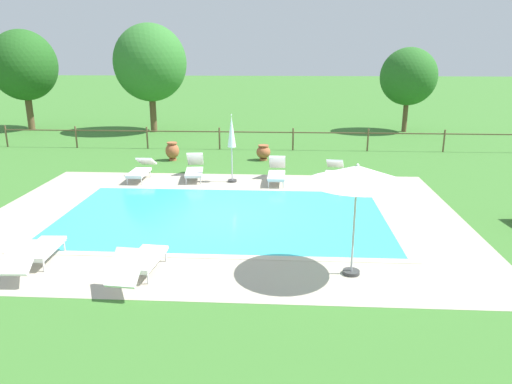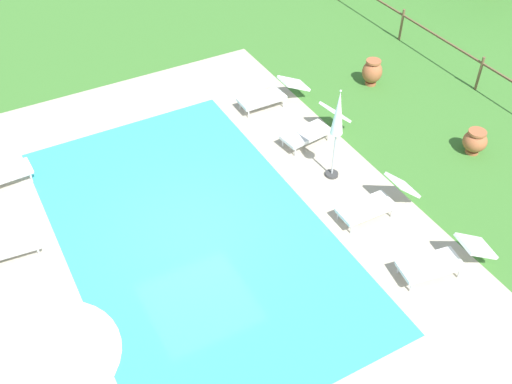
# 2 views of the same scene
# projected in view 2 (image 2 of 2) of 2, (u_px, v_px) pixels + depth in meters

# --- Properties ---
(ground_plane) EXTENTS (160.00, 160.00, 0.00)m
(ground_plane) POSITION_uv_depth(u_px,v_px,m) (192.00, 232.00, 13.29)
(ground_plane) COLOR #3D752D
(pool_deck_paving) EXTENTS (13.57, 9.78, 0.01)m
(pool_deck_paving) POSITION_uv_depth(u_px,v_px,m) (192.00, 232.00, 13.28)
(pool_deck_paving) COLOR #B2A893
(pool_deck_paving) RESTS_ON ground
(swimming_pool_water) EXTENTS (9.17, 5.38, 0.01)m
(swimming_pool_water) POSITION_uv_depth(u_px,v_px,m) (192.00, 232.00, 13.28)
(swimming_pool_water) COLOR #38C6D1
(swimming_pool_water) RESTS_ON ground
(pool_coping_rim) EXTENTS (9.65, 5.86, 0.01)m
(pool_coping_rim) POSITION_uv_depth(u_px,v_px,m) (192.00, 232.00, 13.28)
(pool_coping_rim) COLOR #C0B59F
(pool_coping_rim) RESTS_ON ground
(sun_lounger_north_near_steps) EXTENTS (0.94, 2.13, 0.74)m
(sun_lounger_north_near_steps) POSITION_uv_depth(u_px,v_px,m) (444.00, 260.00, 12.20)
(sun_lounger_north_near_steps) COLOR white
(sun_lounger_north_near_steps) RESTS_ON ground
(sun_lounger_north_mid) EXTENTS (0.84, 2.02, 0.89)m
(sun_lounger_north_mid) POSITION_uv_depth(u_px,v_px,m) (315.00, 128.00, 15.58)
(sun_lounger_north_mid) COLOR white
(sun_lounger_north_mid) RESTS_ON ground
(sun_lounger_north_far) EXTENTS (0.62, 1.97, 0.88)m
(sun_lounger_north_far) POSITION_uv_depth(u_px,v_px,m) (377.00, 202.00, 13.47)
(sun_lounger_north_far) COLOR white
(sun_lounger_north_far) RESTS_ON ground
(sun_lounger_south_near_corner) EXTENTS (0.61, 2.07, 0.71)m
(sun_lounger_south_near_corner) POSITION_uv_depth(u_px,v_px,m) (271.00, 94.00, 16.81)
(sun_lounger_south_near_corner) COLOR white
(sun_lounger_south_near_corner) RESTS_ON ground
(patio_umbrella_open_foreground) EXTENTS (2.04, 2.04, 2.41)m
(patio_umbrella_open_foreground) POSITION_uv_depth(u_px,v_px,m) (47.00, 351.00, 8.49)
(patio_umbrella_open_foreground) COLOR #383838
(patio_umbrella_open_foreground) RESTS_ON ground
(patio_umbrella_closed_row_west) EXTENTS (0.32, 0.32, 2.44)m
(patio_umbrella_closed_row_west) POSITION_uv_depth(u_px,v_px,m) (338.00, 119.00, 13.62)
(patio_umbrella_closed_row_west) COLOR #383838
(patio_umbrella_closed_row_west) RESTS_ON ground
(terracotta_urn_near_fence) EXTENTS (0.61, 0.61, 0.66)m
(terracotta_urn_near_fence) POSITION_uv_depth(u_px,v_px,m) (475.00, 141.00, 15.18)
(terracotta_urn_near_fence) COLOR #A85B38
(terracotta_urn_near_fence) RESTS_ON ground
(terracotta_urn_by_tree) EXTENTS (0.58, 0.58, 0.79)m
(terracotta_urn_by_tree) POSITION_uv_depth(u_px,v_px,m) (372.00, 72.00, 17.60)
(terracotta_urn_by_tree) COLOR #A85B38
(terracotta_urn_by_tree) RESTS_ON ground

